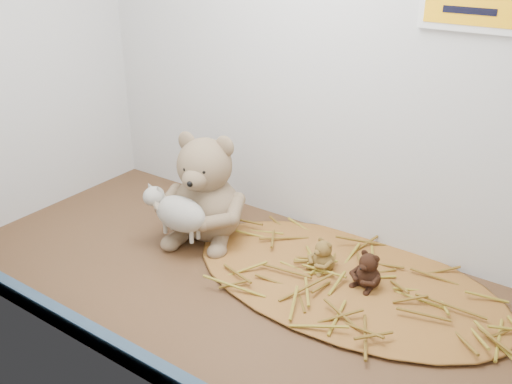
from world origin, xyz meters
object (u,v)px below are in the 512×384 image
Objects in this scene: toy_lamb at (180,214)px; mini_teddy_tan at (324,254)px; main_teddy at (206,187)px; mini_teddy_brown at (369,268)px.

toy_lamb is 31.58cm from mini_teddy_tan.
main_teddy reaches higher than toy_lamb.
mini_teddy_tan is (29.59, 1.14, -7.58)cm from main_teddy.
main_teddy is 40.24cm from mini_teddy_brown.
main_teddy is 3.25× the size of mini_teddy_brown.
mini_teddy_tan is 0.92× the size of mini_teddy_brown.
main_teddy is at bearing -166.19° from mini_teddy_brown.
main_teddy is 30.57cm from mini_teddy_tan.
toy_lamb reaches higher than mini_teddy_tan.
toy_lamb reaches higher than mini_teddy_brown.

